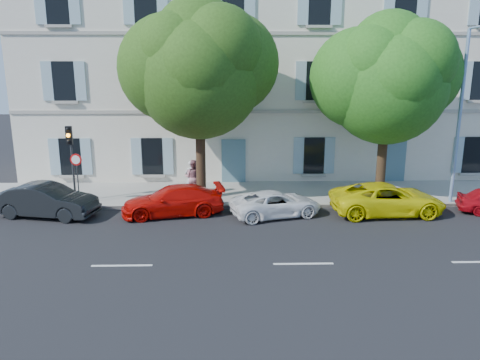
{
  "coord_description": "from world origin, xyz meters",
  "views": [
    {
      "loc": [
        -2.46,
        -18.34,
        6.43
      ],
      "look_at": [
        -1.96,
        2.0,
        1.4
      ],
      "focal_mm": 35.0,
      "sensor_mm": 36.0,
      "label": 1
    }
  ],
  "objects_px": {
    "car_white_coupe": "(276,204)",
    "road_sign": "(77,168)",
    "car_dark_sedan": "(47,201)",
    "tree_left": "(199,75)",
    "traffic_light": "(70,148)",
    "pedestrian_a": "(191,178)",
    "tree_right": "(387,85)",
    "street_lamp": "(462,107)",
    "car_yellow_supercar": "(387,199)",
    "car_red_coupe": "(173,201)",
    "pedestrian_b": "(193,177)"
  },
  "relations": [
    {
      "from": "car_white_coupe",
      "to": "tree_right",
      "type": "height_order",
      "value": "tree_right"
    },
    {
      "from": "car_dark_sedan",
      "to": "tree_left",
      "type": "height_order",
      "value": "tree_left"
    },
    {
      "from": "car_yellow_supercar",
      "to": "car_dark_sedan",
      "type": "bearing_deg",
      "value": 87.52
    },
    {
      "from": "traffic_light",
      "to": "tree_right",
      "type": "bearing_deg",
      "value": 1.21
    },
    {
      "from": "tree_left",
      "to": "car_red_coupe",
      "type": "bearing_deg",
      "value": -118.82
    },
    {
      "from": "street_lamp",
      "to": "traffic_light",
      "type": "bearing_deg",
      "value": 178.26
    },
    {
      "from": "car_dark_sedan",
      "to": "road_sign",
      "type": "distance_m",
      "value": 2.05
    },
    {
      "from": "car_white_coupe",
      "to": "road_sign",
      "type": "xyz_separation_m",
      "value": [
        -8.99,
        1.58,
        1.3
      ]
    },
    {
      "from": "car_yellow_supercar",
      "to": "street_lamp",
      "type": "height_order",
      "value": "street_lamp"
    },
    {
      "from": "car_red_coupe",
      "to": "pedestrian_a",
      "type": "distance_m",
      "value": 2.82
    },
    {
      "from": "tree_left",
      "to": "pedestrian_a",
      "type": "height_order",
      "value": "tree_left"
    },
    {
      "from": "car_red_coupe",
      "to": "tree_left",
      "type": "bearing_deg",
      "value": 140.31
    },
    {
      "from": "car_yellow_supercar",
      "to": "tree_right",
      "type": "bearing_deg",
      "value": -10.75
    },
    {
      "from": "tree_left",
      "to": "pedestrian_b",
      "type": "xyz_separation_m",
      "value": [
        -0.45,
        0.66,
        -4.92
      ]
    },
    {
      "from": "car_dark_sedan",
      "to": "car_white_coupe",
      "type": "relative_size",
      "value": 1.1
    },
    {
      "from": "street_lamp",
      "to": "tree_right",
      "type": "bearing_deg",
      "value": 165.09
    },
    {
      "from": "car_white_coupe",
      "to": "car_yellow_supercar",
      "type": "xyz_separation_m",
      "value": [
        4.93,
        0.14,
        0.13
      ]
    },
    {
      "from": "pedestrian_a",
      "to": "pedestrian_b",
      "type": "xyz_separation_m",
      "value": [
        0.09,
        -0.01,
        0.02
      ]
    },
    {
      "from": "car_red_coupe",
      "to": "street_lamp",
      "type": "relative_size",
      "value": 0.57
    },
    {
      "from": "car_dark_sedan",
      "to": "road_sign",
      "type": "xyz_separation_m",
      "value": [
        0.94,
        1.43,
        1.13
      ]
    },
    {
      "from": "car_dark_sedan",
      "to": "pedestrian_a",
      "type": "distance_m",
      "value": 6.67
    },
    {
      "from": "car_white_coupe",
      "to": "pedestrian_b",
      "type": "xyz_separation_m",
      "value": [
        -3.82,
        2.99,
        0.48
      ]
    },
    {
      "from": "pedestrian_a",
      "to": "pedestrian_b",
      "type": "distance_m",
      "value": 0.09
    },
    {
      "from": "car_dark_sedan",
      "to": "car_white_coupe",
      "type": "distance_m",
      "value": 9.93
    },
    {
      "from": "tree_right",
      "to": "street_lamp",
      "type": "relative_size",
      "value": 1.06
    },
    {
      "from": "traffic_light",
      "to": "street_lamp",
      "type": "bearing_deg",
      "value": -1.74
    },
    {
      "from": "car_yellow_supercar",
      "to": "road_sign",
      "type": "bearing_deg",
      "value": 81.63
    },
    {
      "from": "car_dark_sedan",
      "to": "road_sign",
      "type": "height_order",
      "value": "road_sign"
    },
    {
      "from": "car_dark_sedan",
      "to": "traffic_light",
      "type": "xyz_separation_m",
      "value": [
        0.65,
        1.68,
        2.02
      ]
    },
    {
      "from": "tree_right",
      "to": "tree_left",
      "type": "bearing_deg",
      "value": 178.74
    },
    {
      "from": "car_dark_sedan",
      "to": "street_lamp",
      "type": "bearing_deg",
      "value": -74.61
    },
    {
      "from": "car_yellow_supercar",
      "to": "pedestrian_b",
      "type": "relative_size",
      "value": 2.79
    },
    {
      "from": "traffic_light",
      "to": "car_yellow_supercar",
      "type": "bearing_deg",
      "value": -6.78
    },
    {
      "from": "car_red_coupe",
      "to": "pedestrian_a",
      "type": "bearing_deg",
      "value": 156.82
    },
    {
      "from": "car_red_coupe",
      "to": "pedestrian_b",
      "type": "height_order",
      "value": "pedestrian_b"
    },
    {
      "from": "car_dark_sedan",
      "to": "street_lamp",
      "type": "height_order",
      "value": "street_lamp"
    },
    {
      "from": "car_white_coupe",
      "to": "car_dark_sedan",
      "type": "bearing_deg",
      "value": 72.73
    },
    {
      "from": "car_white_coupe",
      "to": "traffic_light",
      "type": "distance_m",
      "value": 9.71
    },
    {
      "from": "car_red_coupe",
      "to": "street_lamp",
      "type": "xyz_separation_m",
      "value": [
        12.89,
        1.03,
        3.95
      ]
    },
    {
      "from": "car_dark_sedan",
      "to": "street_lamp",
      "type": "relative_size",
      "value": 0.55
    },
    {
      "from": "car_red_coupe",
      "to": "tree_right",
      "type": "xyz_separation_m",
      "value": [
        9.72,
        1.87,
        4.86
      ]
    },
    {
      "from": "traffic_light",
      "to": "street_lamp",
      "type": "distance_m",
      "value": 17.77
    },
    {
      "from": "traffic_light",
      "to": "road_sign",
      "type": "bearing_deg",
      "value": -40.71
    },
    {
      "from": "road_sign",
      "to": "pedestrian_a",
      "type": "height_order",
      "value": "road_sign"
    },
    {
      "from": "car_dark_sedan",
      "to": "tree_right",
      "type": "xyz_separation_m",
      "value": [
        15.15,
        1.99,
        4.79
      ]
    },
    {
      "from": "car_dark_sedan",
      "to": "car_yellow_supercar",
      "type": "relative_size",
      "value": 0.88
    },
    {
      "from": "tree_left",
      "to": "road_sign",
      "type": "relative_size",
      "value": 3.83
    },
    {
      "from": "traffic_light",
      "to": "road_sign",
      "type": "xyz_separation_m",
      "value": [
        0.29,
        -0.25,
        -0.89
      ]
    },
    {
      "from": "car_red_coupe",
      "to": "pedestrian_a",
      "type": "height_order",
      "value": "pedestrian_a"
    },
    {
      "from": "car_yellow_supercar",
      "to": "traffic_light",
      "type": "height_order",
      "value": "traffic_light"
    }
  ]
}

